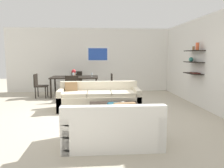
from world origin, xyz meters
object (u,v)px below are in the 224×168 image
sofa_beige (99,99)px  wine_glass_foot (73,74)px  decorative_bowl (114,105)px  candle_jar (123,103)px  dining_chair_right_near (109,83)px  centerpiece_vase (74,72)px  dining_chair_left_near (39,84)px  coffee_table (115,114)px  wine_glass_head (76,73)px  loveseat_white (112,128)px  dining_chair_head (77,80)px  wine_glass_right_near (92,74)px  dining_table (75,78)px  dining_chair_foot (72,86)px

sofa_beige → wine_glass_foot: (-0.89, 1.68, 0.59)m
decorative_bowl → candle_jar: size_ratio=3.66×
dining_chair_right_near → centerpiece_vase: bearing=168.9°
candle_jar → dining_chair_left_near: bearing=131.6°
sofa_beige → coffee_table: size_ratio=1.92×
candle_jar → centerpiece_vase: size_ratio=0.29×
decorative_bowl → wine_glass_foot: wine_glass_foot is taller
dining_chair_left_near → wine_glass_head: size_ratio=5.97×
loveseat_white → candle_jar: bearing=75.6°
dining_chair_head → wine_glass_foot: (-0.00, -1.31, 0.38)m
wine_glass_right_near → candle_jar: bearing=-76.0°
dining_chair_head → centerpiece_vase: size_ratio=3.15×
dining_table → loveseat_white: bearing=-76.9°
dining_table → wine_glass_head: 0.45m
wine_glass_right_near → loveseat_white: bearing=-84.6°
sofa_beige → wine_glass_right_near: (-0.23, 1.98, 0.56)m
coffee_table → dining_table: size_ratio=0.68×
loveseat_white → dining_table: bearing=103.1°
coffee_table → dining_chair_foot: dining_chair_foot is taller
dining_chair_left_near → wine_glass_right_near: (1.95, 0.10, 0.35)m
dining_chair_right_near → wine_glass_head: bearing=153.7°
dining_chair_left_near → dining_chair_foot: (1.29, -0.67, 0.00)m
wine_glass_right_near → centerpiece_vase: (-0.69, 0.16, 0.06)m
sofa_beige → dining_table: sofa_beige is taller
sofa_beige → coffee_table: 1.32m
dining_chair_right_near → dining_chair_head: size_ratio=1.00×
loveseat_white → wine_glass_head: size_ratio=11.36×
dining_chair_right_near → wine_glass_head: 1.48m
loveseat_white → dining_chair_foot: bearing=106.0°
loveseat_white → candle_jar: 1.46m
loveseat_white → wine_glass_right_near: 4.64m
coffee_table → centerpiece_vase: bearing=110.6°
loveseat_white → dining_table: loveseat_white is taller
dining_chair_head → dining_chair_right_near: bearing=-40.6°
dining_chair_foot → sofa_beige: bearing=-53.6°
coffee_table → dining_table: (-1.25, 3.37, 0.49)m
candle_jar → dining_chair_head: (-1.45, 4.19, 0.08)m
dining_chair_head → wine_glass_right_near: 1.25m
candle_jar → wine_glass_foot: 3.26m
sofa_beige → decorative_bowl: bearing=-76.5°
dining_chair_left_near → coffee_table: bearing=-51.1°
sofa_beige → candle_jar: bearing=-65.0°
decorative_bowl → centerpiece_vase: centerpiece_vase is taller
wine_glass_foot → wine_glass_right_near: wine_glass_foot is taller
coffee_table → wine_glass_foot: size_ratio=6.37×
dining_chair_head → dining_chair_foot: (0.00, -1.78, 0.00)m
dining_chair_head → decorative_bowl: bearing=-74.3°
dining_chair_head → wine_glass_head: (0.00, -0.47, 0.35)m
dining_chair_left_near → centerpiece_vase: centerpiece_vase is taller
centerpiece_vase → dining_chair_foot: bearing=-88.0°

